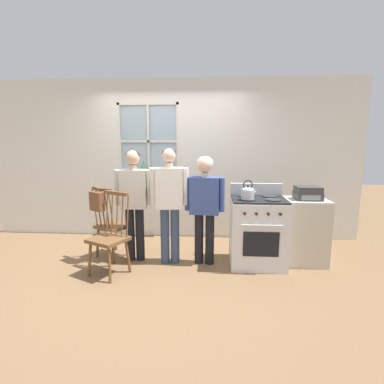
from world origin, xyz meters
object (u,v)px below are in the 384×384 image
Objects in this scene: person_teen_center at (169,196)px; stereo at (308,193)px; stove at (257,231)px; chair_by_window at (112,226)px; potted_plant at (143,173)px; person_adult_right at (205,199)px; handbag at (97,201)px; person_elderly_left at (134,196)px; kettle at (248,192)px; chair_near_wall at (110,239)px; side_counter at (305,231)px.

person_teen_center is 1.86m from stereo.
person_teen_center is at bearing -177.79° from stove.
potted_plant is (0.25, 0.97, 0.66)m from chair_by_window.
person_teen_center is at bearing -172.78° from person_adult_right.
chair_by_window is 0.47m from handbag.
handbag is 2.86m from stereo.
stereo is (2.37, 0.07, 0.05)m from person_elderly_left.
handbag is at bearing 177.18° from person_teen_center.
chair_by_window is 0.66× the size of person_teen_center.
person_elderly_left is at bearing -84.13° from potted_plant.
kettle is at bearing -165.30° from stereo.
person_adult_right is at bearing -153.71° from chair_by_window.
potted_plant is at bearing 143.90° from kettle.
chair_near_wall is 0.69m from person_elderly_left.
chair_near_wall is 0.61m from handbag.
person_teen_center reaches higher than side_counter.
person_elderly_left is at bearing 167.10° from person_teen_center.
chair_near_wall is 0.94m from person_teen_center.
person_teen_center is 4.66× the size of stereo.
person_elderly_left reaches higher than side_counter.
person_elderly_left is at bearing -177.89° from side_counter.
chair_near_wall is at bearing -156.29° from person_teen_center.
side_counter is (2.47, -0.96, -0.67)m from potted_plant.
chair_by_window is at bearing -179.96° from side_counter.
person_teen_center reaches higher than handbag.
chair_near_wall is at bearing -51.62° from handbag.
person_adult_right reaches higher than chair_near_wall.
person_teen_center reaches higher than chair_by_window.
stereo is (0.66, 0.09, 0.51)m from stove.
chair_by_window is 1.99m from kettle.
person_adult_right is at bearing 169.88° from kettle.
person_teen_center reaches higher than person_adult_right.
chair_near_wall is 2.67m from stereo.
stove is 0.84m from stereo.
person_teen_center is 1.29m from stove.
person_teen_center is (0.86, -0.15, 0.48)m from chair_by_window.
kettle is at bearing -155.00° from chair_by_window.
chair_by_window reaches higher than side_counter.
stereo is at bearing 14.70° from kettle.
potted_plant is 1.14× the size of handbag.
potted_plant is at bearing 72.19° from handbag.
person_adult_right is 6.00× the size of kettle.
stove is at bearing 38.95° from kettle.
person_elderly_left is 1.73× the size of side_counter.
person_teen_center is at bearing -175.32° from side_counter.
handbag is (-0.28, 0.35, 0.41)m from chair_near_wall.
potted_plant reaches higher than stereo.
stove is at bearing -30.59° from potted_plant.
stereo is (2.72, -0.02, 0.52)m from chair_by_window.
side_counter is (2.57, 0.55, -0.02)m from chair_near_wall.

